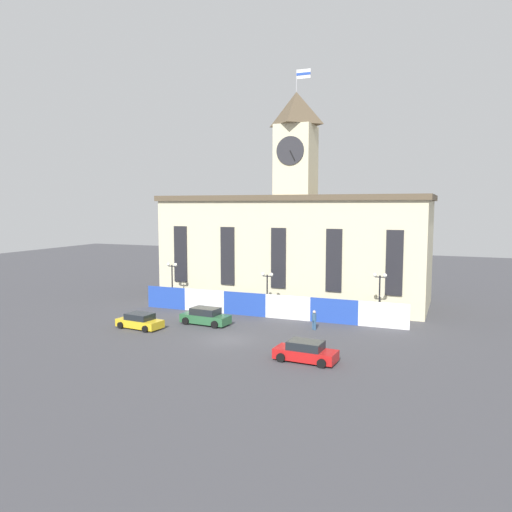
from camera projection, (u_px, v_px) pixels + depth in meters
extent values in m
plane|color=#424247|center=(226.00, 340.00, 40.78)|extent=(160.00, 160.00, 0.00)
cube|color=beige|center=(295.00, 251.00, 57.19)|extent=(29.32, 11.32, 11.45)
cube|color=brown|center=(296.00, 198.00, 56.58)|extent=(29.92, 11.92, 0.60)
cube|color=beige|center=(296.00, 161.00, 56.16)|extent=(4.10, 4.10, 7.80)
pyramid|color=brown|center=(296.00, 109.00, 55.58)|extent=(4.51, 4.51, 3.69)
cylinder|color=#2D2D33|center=(290.00, 151.00, 54.11)|extent=(3.12, 0.12, 3.12)
cube|color=black|center=(292.00, 156.00, 54.00)|extent=(0.67, 0.06, 1.18)
cylinder|color=#B2B2B7|center=(297.00, 81.00, 55.27)|extent=(0.10, 0.10, 2.40)
cube|color=white|center=(304.00, 74.00, 54.91)|extent=(1.60, 0.06, 1.00)
cube|color=#2347B2|center=(303.00, 74.00, 54.87)|extent=(1.60, 0.04, 0.28)
cube|color=#232328|center=(181.00, 254.00, 56.30)|extent=(1.61, 0.16, 6.30)
cube|color=#232328|center=(228.00, 256.00, 54.11)|extent=(1.61, 0.16, 6.30)
cube|color=#232328|center=(278.00, 258.00, 51.92)|extent=(1.61, 0.16, 6.30)
cube|color=#232328|center=(334.00, 260.00, 49.72)|extent=(1.61, 0.16, 6.30)
cube|color=#232328|center=(394.00, 263.00, 47.53)|extent=(1.61, 0.16, 6.30)
cube|color=#2347B2|center=(167.00, 298.00, 53.19)|extent=(4.54, 0.12, 2.31)
cube|color=white|center=(204.00, 301.00, 51.49)|extent=(4.54, 0.12, 2.31)
cube|color=#2347B2|center=(245.00, 304.00, 49.80)|extent=(4.54, 0.12, 2.31)
cube|color=white|center=(288.00, 307.00, 48.10)|extent=(4.54, 0.12, 2.31)
cube|color=#2347B2|center=(334.00, 311.00, 46.41)|extent=(4.54, 0.12, 2.31)
cube|color=white|center=(384.00, 315.00, 44.71)|extent=(4.54, 0.12, 2.31)
cylinder|color=black|center=(172.00, 286.00, 53.75)|extent=(0.14, 0.14, 4.61)
cube|color=black|center=(172.00, 266.00, 53.53)|extent=(0.90, 0.08, 0.08)
sphere|color=white|center=(168.00, 264.00, 53.68)|extent=(0.36, 0.36, 0.36)
sphere|color=white|center=(176.00, 265.00, 53.35)|extent=(0.36, 0.36, 0.36)
cylinder|color=black|center=(267.00, 295.00, 49.68)|extent=(0.14, 0.14, 4.11)
cube|color=black|center=(267.00, 276.00, 49.48)|extent=(0.90, 0.08, 0.08)
sphere|color=white|center=(263.00, 274.00, 49.64)|extent=(0.36, 0.36, 0.36)
sphere|color=white|center=(271.00, 275.00, 49.30)|extent=(0.36, 0.36, 0.36)
cylinder|color=black|center=(379.00, 300.00, 45.55)|extent=(0.14, 0.14, 4.61)
cube|color=black|center=(380.00, 277.00, 45.33)|extent=(0.90, 0.08, 0.08)
sphere|color=white|center=(375.00, 275.00, 45.48)|extent=(0.36, 0.36, 0.36)
sphere|color=white|center=(385.00, 275.00, 45.14)|extent=(0.36, 0.36, 0.36)
cube|color=yellow|center=(140.00, 323.00, 44.63)|extent=(4.38, 2.26, 0.67)
cube|color=#1E2328|center=(140.00, 316.00, 44.57)|extent=(2.48, 1.91, 0.55)
cylinder|color=black|center=(121.00, 325.00, 44.54)|extent=(0.63, 0.39, 0.59)
cylinder|color=black|center=(135.00, 321.00, 46.11)|extent=(0.63, 0.39, 0.59)
cylinder|color=black|center=(145.00, 329.00, 43.18)|extent=(0.63, 0.39, 0.59)
cylinder|color=black|center=(159.00, 325.00, 44.76)|extent=(0.63, 0.39, 0.59)
cube|color=#2D663D|center=(205.00, 319.00, 46.09)|extent=(4.73, 2.17, 0.77)
cube|color=#1E2328|center=(205.00, 311.00, 46.02)|extent=(2.66, 1.86, 0.63)
cylinder|color=black|center=(225.00, 320.00, 46.21)|extent=(0.71, 0.38, 0.68)
cylinder|color=black|center=(215.00, 324.00, 44.61)|extent=(0.71, 0.38, 0.68)
cylinder|color=black|center=(197.00, 317.00, 47.61)|extent=(0.71, 0.38, 0.68)
cylinder|color=black|center=(186.00, 321.00, 46.02)|extent=(0.71, 0.38, 0.68)
cube|color=red|center=(306.00, 354.00, 35.14)|extent=(4.51, 2.08, 0.72)
cube|color=#1E2328|center=(306.00, 345.00, 35.07)|extent=(2.52, 1.81, 0.59)
cylinder|color=black|center=(281.00, 357.00, 35.00)|extent=(0.66, 0.36, 0.64)
cylinder|color=black|center=(291.00, 351.00, 36.61)|extent=(0.66, 0.36, 0.64)
cylinder|color=black|center=(322.00, 363.00, 33.70)|extent=(0.66, 0.36, 0.64)
cylinder|color=black|center=(330.00, 356.00, 35.31)|extent=(0.66, 0.36, 0.64)
cylinder|color=#33567A|center=(313.00, 325.00, 44.17)|extent=(0.19, 0.19, 0.82)
cylinder|color=#33567A|center=(315.00, 325.00, 43.97)|extent=(0.19, 0.19, 0.82)
cylinder|color=#33567A|center=(314.00, 317.00, 44.00)|extent=(0.52, 0.52, 0.65)
sphere|color=beige|center=(314.00, 312.00, 43.95)|extent=(0.27, 0.27, 0.27)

